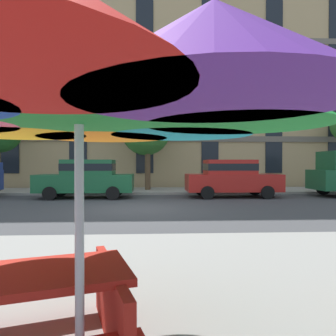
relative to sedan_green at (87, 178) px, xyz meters
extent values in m
plane|color=#424244|center=(2.58, -3.70, -0.95)|extent=(120.00, 120.00, 0.00)
cube|color=#9E998E|center=(2.58, 3.10, -0.89)|extent=(56.00, 3.60, 0.12)
cube|color=tan|center=(2.58, 11.30, 8.65)|extent=(37.73, 12.00, 19.20)
cube|color=#6B6056|center=(2.58, 5.26, 2.25)|extent=(36.97, 0.08, 0.36)
cube|color=#6B6056|center=(2.58, 5.26, 5.45)|extent=(36.97, 0.08, 0.36)
cube|color=#6B6056|center=(2.58, 5.26, 8.65)|extent=(36.97, 0.08, 0.36)
cube|color=black|center=(-5.81, 5.27, 9.05)|extent=(1.10, 0.06, 18.00)
cube|color=black|center=(-1.61, 5.27, 9.05)|extent=(1.10, 0.06, 18.00)
cube|color=black|center=(2.58, 5.27, 9.05)|extent=(1.10, 0.06, 18.00)
cube|color=black|center=(6.77, 5.27, 9.05)|extent=(1.10, 0.06, 18.00)
cube|color=black|center=(10.96, 5.27, 9.05)|extent=(1.10, 0.06, 18.00)
cube|color=#195933|center=(-0.05, 0.00, -0.25)|extent=(4.40, 1.76, 0.80)
cube|color=#195933|center=(0.10, 0.00, 0.49)|extent=(2.30, 1.55, 0.68)
cube|color=black|center=(0.10, 0.00, 0.49)|extent=(2.32, 1.57, 0.32)
cylinder|color=black|center=(-1.42, -0.88, -0.65)|extent=(0.60, 0.22, 0.60)
cylinder|color=black|center=(-1.42, 0.88, -0.65)|extent=(0.60, 0.22, 0.60)
cylinder|color=black|center=(1.31, -0.88, -0.65)|extent=(0.60, 0.22, 0.60)
cylinder|color=black|center=(1.31, 0.88, -0.65)|extent=(0.60, 0.22, 0.60)
cube|color=#B21E19|center=(6.87, 0.00, -0.25)|extent=(4.40, 1.76, 0.80)
cube|color=#B21E19|center=(6.72, 0.00, 0.49)|extent=(2.30, 1.55, 0.68)
cube|color=black|center=(6.72, 0.00, 0.49)|extent=(2.32, 1.57, 0.32)
cylinder|color=black|center=(8.24, 0.88, -0.65)|extent=(0.60, 0.22, 0.60)
cylinder|color=black|center=(8.24, -0.88, -0.65)|extent=(0.60, 0.22, 0.60)
cylinder|color=black|center=(5.51, 0.88, -0.65)|extent=(0.60, 0.22, 0.60)
cylinder|color=black|center=(5.51, -0.88, -0.65)|extent=(0.60, 0.22, 0.60)
cylinder|color=black|center=(11.87, 0.95, -0.61)|extent=(0.68, 0.22, 0.68)
sphere|color=#236023|center=(-5.28, 3.20, 2.65)|extent=(2.18, 2.18, 2.18)
cylinder|color=brown|center=(2.79, 3.22, 0.37)|extent=(0.32, 0.32, 2.65)
sphere|color=#387F33|center=(2.68, 3.27, 2.70)|extent=(2.95, 2.95, 2.95)
sphere|color=#387F33|center=(2.65, 2.97, 2.68)|extent=(2.32, 2.32, 2.32)
sphere|color=#387F33|center=(2.68, 3.42, 2.70)|extent=(2.03, 2.03, 2.03)
sphere|color=#387F33|center=(2.68, 3.47, 2.54)|extent=(2.81, 2.81, 2.81)
cylinder|color=silver|center=(2.56, -12.70, 0.19)|extent=(0.06, 0.06, 2.28)
cone|color=green|center=(3.59, -12.70, 1.11)|extent=(1.23, 1.23, 0.44)
cone|color=#199EB2|center=(3.29, -11.97, 1.11)|extent=(1.23, 1.23, 0.44)
cone|color=orange|center=(2.56, -11.67, 1.11)|extent=(1.23, 1.23, 0.44)
cone|color=yellow|center=(1.83, -11.97, 1.11)|extent=(1.23, 1.23, 0.44)
cone|color=red|center=(2.56, -13.73, 1.11)|extent=(1.23, 1.23, 0.44)
cone|color=#662D9E|center=(3.29, -13.43, 1.11)|extent=(1.23, 1.23, 0.44)
cone|color=green|center=(2.56, -12.70, 1.15)|extent=(1.54, 1.54, 0.52)
cube|color=red|center=(1.95, -12.40, -0.21)|extent=(1.95, 1.28, 0.06)
cube|color=red|center=(1.77, -11.80, -0.51)|extent=(1.80, 0.78, 0.05)
cube|color=red|center=(2.69, -12.17, -0.58)|extent=(0.48, 1.36, 0.74)
camera|label=1|loc=(3.03, -14.74, 0.63)|focal=33.52mm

